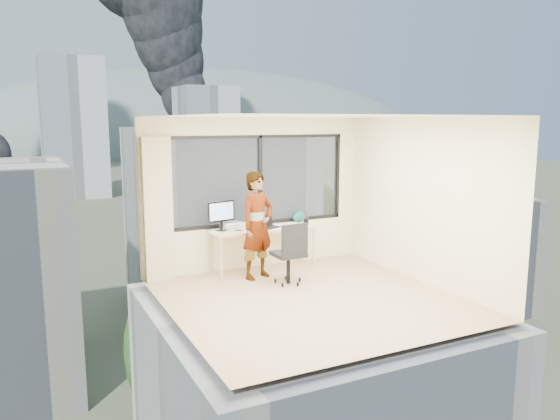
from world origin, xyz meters
TOP-DOWN VIEW (x-y plane):
  - floor at (0.00, 0.00)m, footprint 4.00×4.00m
  - ceiling at (0.00, 0.00)m, footprint 4.00×4.00m
  - wall_front at (0.00, -2.00)m, footprint 4.00×0.01m
  - wall_left at (-2.00, 0.00)m, footprint 0.01×4.00m
  - wall_right at (2.00, 0.00)m, footprint 0.01×4.00m
  - window_wall at (0.05, 2.00)m, footprint 3.30×0.16m
  - curtain at (-1.72, 1.88)m, footprint 0.45×0.14m
  - desk at (0.00, 1.66)m, footprint 1.80×0.60m
  - chair at (0.05, 0.80)m, footprint 0.52×0.52m
  - person at (-0.25, 1.31)m, footprint 0.74×0.61m
  - monitor at (-0.71, 1.75)m, footprint 0.51×0.20m
  - game_console at (-0.44, 1.92)m, footprint 0.41×0.37m
  - laptop at (0.11, 1.60)m, footprint 0.40×0.41m
  - cellphone at (-0.47, 1.60)m, footprint 0.11×0.07m
  - pen_cup at (0.80, 1.60)m, footprint 0.10×0.10m
  - handbag at (0.80, 1.86)m, footprint 0.27×0.17m
  - exterior_ground at (0.00, 120.00)m, footprint 400.00×400.00m
  - near_bldg_b at (12.00, 38.00)m, footprint 14.00×13.00m
  - near_bldg_c at (30.00, 28.00)m, footprint 12.00×10.00m
  - far_tower_b at (8.00, 120.00)m, footprint 13.00×13.00m
  - far_tower_c at (45.00, 140.00)m, footprint 15.00×15.00m
  - hill_b at (100.00, 320.00)m, footprint 300.00×220.00m
  - tree_b at (4.00, 18.00)m, footprint 7.60×7.60m
  - tree_c at (22.00, 40.00)m, footprint 8.40×8.40m
  - smoke_plume_b at (55.00, 170.00)m, footprint 30.00×18.00m

SIDE VIEW (x-z plane):
  - exterior_ground at x=0.00m, z-range -14.02..-13.98m
  - hill_b at x=100.00m, z-range -62.00..34.00m
  - tree_b at x=4.00m, z-range -14.00..-5.00m
  - near_bldg_c at x=30.00m, z-range -14.00..-4.00m
  - tree_c at x=22.00m, z-range -14.00..-4.00m
  - near_bldg_b at x=12.00m, z-range -14.00..2.00m
  - far_tower_c at x=45.00m, z-range -14.00..12.00m
  - floor at x=0.00m, z-range -0.01..0.01m
  - desk at x=0.00m, z-range 0.00..0.75m
  - chair at x=0.05m, z-range 0.00..1.01m
  - cellphone at x=-0.47m, z-range 0.75..0.76m
  - game_console at x=-0.44m, z-range 0.75..0.83m
  - pen_cup at x=0.80m, z-range 0.75..0.86m
  - handbag at x=0.80m, z-range 0.75..0.94m
  - laptop at x=0.11m, z-range 0.75..0.95m
  - person at x=-0.25m, z-range 0.00..1.74m
  - monitor at x=-0.71m, z-range 0.75..1.25m
  - far_tower_b at x=8.00m, z-range -14.00..16.00m
  - curtain at x=-1.72m, z-range 0.00..2.30m
  - wall_front at x=0.00m, z-range 0.00..2.60m
  - wall_left at x=-2.00m, z-range 0.00..2.60m
  - wall_right at x=2.00m, z-range 0.00..2.60m
  - window_wall at x=0.05m, z-range 0.75..2.30m
  - ceiling at x=0.00m, z-range 2.60..2.60m
  - smoke_plume_b at x=55.00m, z-range -8.00..62.00m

